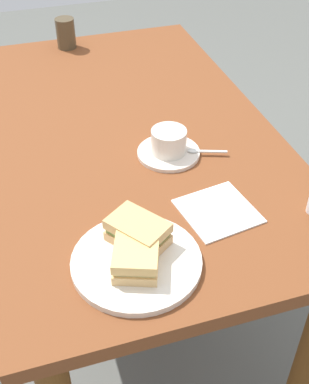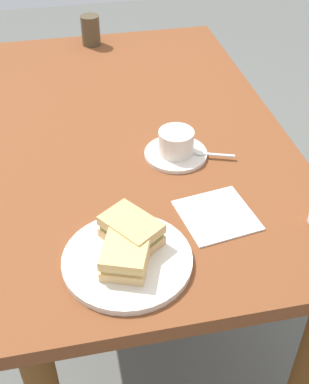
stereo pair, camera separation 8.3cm
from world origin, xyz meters
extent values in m
plane|color=#5A5C57|center=(0.00, 0.00, 0.00)|extent=(6.00, 6.00, 0.00)
cube|color=brown|center=(0.00, 0.00, 0.70)|extent=(1.27, 0.75, 0.04)
cylinder|color=brown|center=(-0.56, -0.30, 0.34)|extent=(0.07, 0.07, 0.68)
cylinder|color=brown|center=(-0.56, 0.30, 0.34)|extent=(0.07, 0.07, 0.68)
cylinder|color=silver|center=(0.47, -0.11, 0.73)|extent=(0.25, 0.25, 0.01)
cube|color=#E4B471|center=(0.48, -0.11, 0.74)|extent=(0.15, 0.12, 0.02)
cube|color=#D0C47D|center=(0.48, -0.11, 0.76)|extent=(0.13, 0.11, 0.01)
cube|color=#E1B76B|center=(0.48, -0.11, 0.77)|extent=(0.15, 0.12, 0.02)
cube|color=tan|center=(0.43, -0.09, 0.74)|extent=(0.14, 0.13, 0.02)
cube|color=olive|center=(0.43, -0.09, 0.76)|extent=(0.13, 0.12, 0.01)
cube|color=tan|center=(0.43, -0.09, 0.77)|extent=(0.14, 0.13, 0.02)
cylinder|color=silver|center=(0.15, 0.07, 0.72)|extent=(0.15, 0.15, 0.01)
cylinder|color=silver|center=(0.15, 0.07, 0.76)|extent=(0.09, 0.09, 0.06)
cylinder|color=#AC7147|center=(0.15, 0.07, 0.78)|extent=(0.08, 0.08, 0.01)
torus|color=silver|center=(0.10, 0.08, 0.76)|extent=(0.04, 0.02, 0.04)
cube|color=silver|center=(0.18, 0.17, 0.73)|extent=(0.03, 0.07, 0.00)
ellipsoid|color=silver|center=(0.17, 0.12, 0.73)|extent=(0.03, 0.03, 0.01)
cube|color=white|center=(0.38, 0.10, 0.72)|extent=(0.17, 0.17, 0.00)
cylinder|color=#4B3F2A|center=(-0.56, -0.06, 0.77)|extent=(0.06, 0.06, 0.10)
camera|label=1|loc=(1.11, -0.27, 1.45)|focal=47.45mm
camera|label=2|loc=(1.13, -0.19, 1.45)|focal=47.45mm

